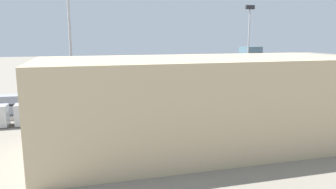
% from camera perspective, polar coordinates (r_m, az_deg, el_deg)
% --- Properties ---
extents(ground_plane, '(400.00, 400.00, 0.00)m').
position_cam_1_polar(ground_plane, '(78.45, 1.51, -1.35)').
color(ground_plane, gray).
extents(track_bed_0, '(140.00, 2.80, 0.12)m').
position_cam_1_polar(track_bed_0, '(90.26, -0.80, 0.24)').
color(track_bed_0, '#4C443D').
rests_on(track_bed_0, ground_plane).
extents(track_bed_1, '(140.00, 2.80, 0.12)m').
position_cam_1_polar(track_bed_1, '(85.51, 0.04, -0.33)').
color(track_bed_1, '#3D3833').
rests_on(track_bed_1, ground_plane).
extents(track_bed_2, '(140.00, 2.80, 0.12)m').
position_cam_1_polar(track_bed_2, '(80.79, 0.99, -0.96)').
color(track_bed_2, '#3D3833').
rests_on(track_bed_2, ground_plane).
extents(track_bed_3, '(140.00, 2.80, 0.12)m').
position_cam_1_polar(track_bed_3, '(76.10, 2.05, -1.67)').
color(track_bed_3, '#3D3833').
rests_on(track_bed_3, ground_plane).
extents(track_bed_4, '(140.00, 2.80, 0.12)m').
position_cam_1_polar(track_bed_4, '(71.46, 3.26, -2.48)').
color(track_bed_4, '#3D3833').
rests_on(track_bed_4, ground_plane).
extents(track_bed_5, '(140.00, 2.80, 0.12)m').
position_cam_1_polar(track_bed_5, '(66.87, 4.63, -3.39)').
color(track_bed_5, '#4C443D').
rests_on(track_bed_5, ground_plane).
extents(train_on_track_3, '(114.80, 3.06, 4.40)m').
position_cam_1_polar(train_on_track_3, '(75.90, 2.52, -0.17)').
color(train_on_track_3, maroon).
rests_on(train_on_track_3, ground_plane).
extents(train_on_track_4, '(66.40, 3.00, 4.40)m').
position_cam_1_polar(train_on_track_4, '(86.68, 23.81, 0.31)').
color(train_on_track_4, black).
rests_on(train_on_track_4, ground_plane).
extents(train_on_track_5, '(119.80, 3.00, 3.80)m').
position_cam_1_polar(train_on_track_5, '(67.03, 6.02, -1.66)').
color(train_on_track_5, '#B7BABF').
rests_on(train_on_track_5, ground_plane).
extents(light_mast_0, '(2.80, 0.70, 25.01)m').
position_cam_1_polar(light_mast_0, '(101.45, 14.20, 10.17)').
color(light_mast_0, '#9EA0A5').
rests_on(light_mast_0, ground_plane).
extents(light_mast_1, '(2.80, 0.70, 24.96)m').
position_cam_1_polar(light_mast_1, '(57.44, -17.08, 10.10)').
color(light_mast_1, '#9EA0A5').
rests_on(light_mast_1, ground_plane).
extents(signal_gantry, '(0.70, 30.00, 8.80)m').
position_cam_1_polar(signal_gantry, '(77.42, 1.89, 4.15)').
color(signal_gantry, '#4C4742').
rests_on(signal_gantry, ground_plane).
extents(maintenance_shed, '(44.03, 17.37, 12.93)m').
position_cam_1_polar(maintenance_shed, '(45.96, 5.37, -1.55)').
color(maintenance_shed, tan).
rests_on(maintenance_shed, ground_plane).
extents(control_tower, '(6.00, 6.00, 12.33)m').
position_cam_1_polar(control_tower, '(117.34, 14.41, 5.80)').
color(control_tower, gray).
rests_on(control_tower, ground_plane).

